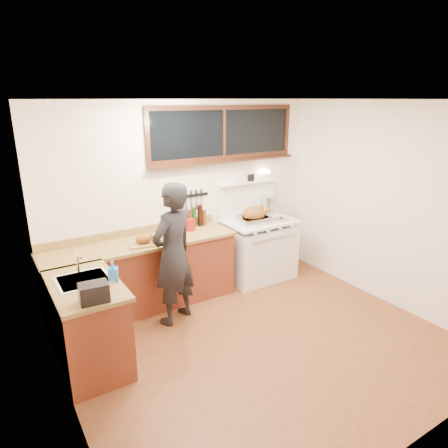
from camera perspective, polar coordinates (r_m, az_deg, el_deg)
ground_plane at (r=4.70m, az=5.21°, el=-16.46°), size 4.00×3.50×0.02m
room_shell at (r=4.01m, az=5.86°, el=3.59°), size 4.10×3.60×2.65m
counter_back at (r=5.26m, az=-11.49°, el=-7.06°), size 2.44×0.64×1.00m
counter_left at (r=4.33m, az=-18.85°, el=-13.38°), size 0.64×1.09×0.90m
sink_unit at (r=4.22m, az=-19.38°, el=-8.22°), size 0.50×0.45×0.37m
vintage_stove at (r=6.02m, az=4.85°, el=-3.39°), size 1.02×0.74×1.57m
back_window at (r=5.68m, az=0.05°, el=12.01°), size 2.32×0.13×0.77m
left_doorway at (r=2.97m, az=-20.04°, el=-14.52°), size 0.02×1.04×2.17m
knife_strip at (r=5.56m, az=-4.55°, el=3.96°), size 0.46×0.03×0.28m
man at (r=4.73m, az=-7.26°, el=-4.32°), size 0.74×0.63×1.73m
soap_bottle at (r=4.05m, az=-15.57°, el=-6.52°), size 0.12×0.12×0.21m
toaster at (r=3.72m, az=-18.09°, el=-9.31°), size 0.26×0.19×0.17m
cutting_board at (r=4.97m, az=-11.34°, el=-2.32°), size 0.42×0.35×0.13m
roast_turkey at (r=5.70m, az=4.36°, el=1.09°), size 0.49×0.37×0.25m
stockpot at (r=6.22m, az=6.63°, el=2.78°), size 0.34×0.34×0.28m
saucepan at (r=5.98m, az=4.93°, el=1.37°), size 0.18×0.27×0.10m
pot_lid at (r=5.94m, az=8.18°, el=0.73°), size 0.24×0.24×0.04m
coffee_tin at (r=5.39m, az=-4.85°, el=-0.12°), size 0.12×0.10×0.17m
pitcher at (r=5.43m, az=-6.60°, el=-0.05°), size 0.10×0.10×0.16m
bottle_cluster at (r=5.53m, az=-4.28°, el=0.92°), size 0.39×0.07×0.30m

